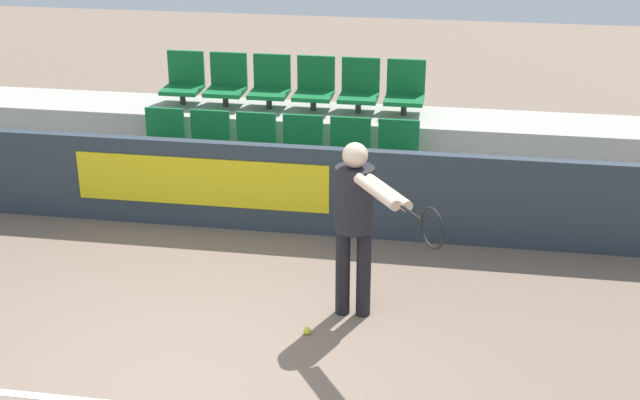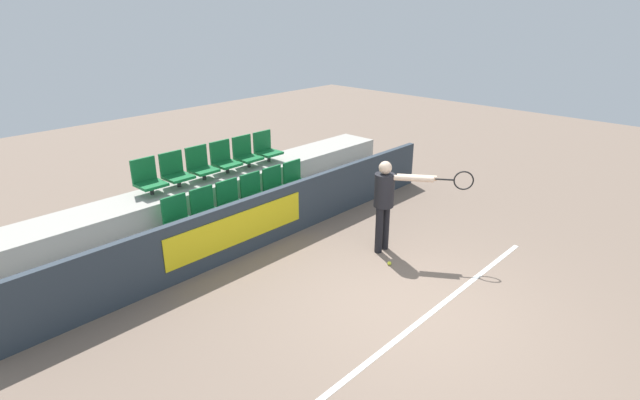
# 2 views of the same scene
# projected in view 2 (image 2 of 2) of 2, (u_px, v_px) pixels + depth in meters

# --- Properties ---
(ground_plane) EXTENTS (30.00, 30.00, 0.00)m
(ground_plane) POSITION_uv_depth(u_px,v_px,m) (409.00, 307.00, 7.08)
(ground_plane) COLOR #7A6656
(court_baseline) EXTENTS (5.91, 0.08, 0.01)m
(court_baseline) POSITION_uv_depth(u_px,v_px,m) (427.00, 316.00, 6.89)
(court_baseline) COLOR white
(court_baseline) RESTS_ON ground
(barrier_wall) EXTENTS (9.02, 0.14, 0.98)m
(barrier_wall) POSITION_uv_depth(u_px,v_px,m) (267.00, 218.00, 8.82)
(barrier_wall) COLOR #2D3842
(barrier_wall) RESTS_ON ground
(bleacher_tier_front) EXTENTS (8.62, 0.90, 0.46)m
(bleacher_tier_front) POSITION_uv_depth(u_px,v_px,m) (249.00, 223.00, 9.26)
(bleacher_tier_front) COLOR #ADA89E
(bleacher_tier_front) RESTS_ON ground
(bleacher_tier_middle) EXTENTS (8.62, 0.90, 0.93)m
(bleacher_tier_middle) POSITION_uv_depth(u_px,v_px,m) (219.00, 199.00, 9.75)
(bleacher_tier_middle) COLOR #ADA89E
(bleacher_tier_middle) RESTS_ON ground
(stadium_chair_0) EXTENTS (0.45, 0.45, 0.62)m
(stadium_chair_0) POSITION_uv_depth(u_px,v_px,m) (179.00, 217.00, 8.24)
(stadium_chair_0) COLOR #333333
(stadium_chair_0) RESTS_ON bleacher_tier_front
(stadium_chair_1) EXTENTS (0.45, 0.45, 0.62)m
(stadium_chair_1) POSITION_uv_depth(u_px,v_px,m) (206.00, 208.00, 8.61)
(stadium_chair_1) COLOR #333333
(stadium_chair_1) RESTS_ON bleacher_tier_front
(stadium_chair_2) EXTENTS (0.45, 0.45, 0.62)m
(stadium_chair_2) POSITION_uv_depth(u_px,v_px,m) (232.00, 200.00, 8.97)
(stadium_chair_2) COLOR #333333
(stadium_chair_2) RESTS_ON bleacher_tier_front
(stadium_chair_3) EXTENTS (0.45, 0.45, 0.62)m
(stadium_chair_3) POSITION_uv_depth(u_px,v_px,m) (255.00, 192.00, 9.34)
(stadium_chair_3) COLOR #333333
(stadium_chair_3) RESTS_ON bleacher_tier_front
(stadium_chair_4) EXTENTS (0.45, 0.45, 0.62)m
(stadium_chair_4) POSITION_uv_depth(u_px,v_px,m) (276.00, 185.00, 9.71)
(stadium_chair_4) COLOR #333333
(stadium_chair_4) RESTS_ON bleacher_tier_front
(stadium_chair_5) EXTENTS (0.45, 0.45, 0.62)m
(stadium_chair_5) POSITION_uv_depth(u_px,v_px,m) (296.00, 178.00, 10.07)
(stadium_chair_5) COLOR #333333
(stadium_chair_5) RESTS_ON bleacher_tier_front
(stadium_chair_6) EXTENTS (0.45, 0.45, 0.62)m
(stadium_chair_6) POSITION_uv_depth(u_px,v_px,m) (148.00, 179.00, 8.64)
(stadium_chair_6) COLOR #333333
(stadium_chair_6) RESTS_ON bleacher_tier_middle
(stadium_chair_7) EXTENTS (0.45, 0.45, 0.62)m
(stadium_chair_7) POSITION_uv_depth(u_px,v_px,m) (175.00, 172.00, 9.01)
(stadium_chair_7) COLOR #333333
(stadium_chair_7) RESTS_ON bleacher_tier_middle
(stadium_chair_8) EXTENTS (0.45, 0.45, 0.62)m
(stadium_chair_8) POSITION_uv_depth(u_px,v_px,m) (201.00, 165.00, 9.38)
(stadium_chair_8) COLOR #333333
(stadium_chair_8) RESTS_ON bleacher_tier_middle
(stadium_chair_9) EXTENTS (0.45, 0.45, 0.62)m
(stadium_chair_9) POSITION_uv_depth(u_px,v_px,m) (224.00, 159.00, 9.74)
(stadium_chair_9) COLOR #333333
(stadium_chair_9) RESTS_ON bleacher_tier_middle
(stadium_chair_10) EXTENTS (0.45, 0.45, 0.62)m
(stadium_chair_10) POSITION_uv_depth(u_px,v_px,m) (246.00, 153.00, 10.11)
(stadium_chair_10) COLOR #333333
(stadium_chair_10) RESTS_ON bleacher_tier_middle
(stadium_chair_11) EXTENTS (0.45, 0.45, 0.62)m
(stadium_chair_11) POSITION_uv_depth(u_px,v_px,m) (266.00, 148.00, 10.48)
(stadium_chair_11) COLOR #333333
(stadium_chair_11) RESTS_ON bleacher_tier_middle
(tennis_player) EXTENTS (0.97, 1.36, 1.62)m
(tennis_player) POSITION_uv_depth(u_px,v_px,m) (388.00, 196.00, 8.36)
(tennis_player) COLOR black
(tennis_player) RESTS_ON ground
(tennis_ball) EXTENTS (0.07, 0.07, 0.07)m
(tennis_ball) POSITION_uv_depth(u_px,v_px,m) (389.00, 263.00, 8.23)
(tennis_ball) COLOR #CCDB33
(tennis_ball) RESTS_ON ground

